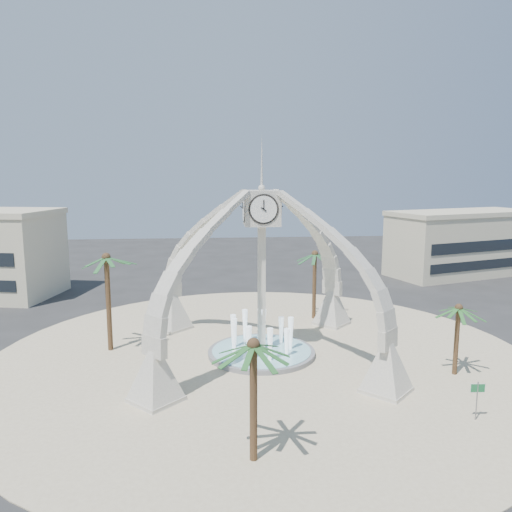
{
  "coord_description": "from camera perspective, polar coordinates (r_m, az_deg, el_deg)",
  "views": [
    {
      "loc": [
        -3.67,
        -35.48,
        13.48
      ],
      "look_at": [
        -0.23,
        2.0,
        7.24
      ],
      "focal_mm": 35.0,
      "sensor_mm": 36.0,
      "label": 1
    }
  ],
  "objects": [
    {
      "name": "building_ne",
      "position": [
        72.44,
        22.51,
        1.42
      ],
      "size": [
        21.87,
        14.17,
        8.6
      ],
      "rotation": [
        0.0,
        0.0,
        0.31
      ],
      "color": "beige",
      "rests_on": "ground"
    },
    {
      "name": "palm_east",
      "position": [
        35.86,
        22.16,
        -5.6
      ],
      "size": [
        3.97,
        3.97,
        5.32
      ],
      "rotation": [
        0.0,
        0.0,
        0.22
      ],
      "color": "brown",
      "rests_on": "ground"
    },
    {
      "name": "palm_south",
      "position": [
        23.13,
        -0.3,
        -10.28
      ],
      "size": [
        4.66,
        4.66,
        6.5
      ],
      "rotation": [
        0.0,
        0.0,
        0.24
      ],
      "color": "brown",
      "rests_on": "ground"
    },
    {
      "name": "fountain",
      "position": [
        38.03,
        0.63,
        -10.89
      ],
      "size": [
        8.0,
        8.0,
        3.62
      ],
      "color": "gray",
      "rests_on": "ground"
    },
    {
      "name": "ground",
      "position": [
        38.13,
        0.63,
        -11.29
      ],
      "size": [
        140.0,
        140.0,
        0.0
      ],
      "primitive_type": "plane",
      "color": "#282828",
      "rests_on": "ground"
    },
    {
      "name": "plaza",
      "position": [
        38.12,
        0.63,
        -11.25
      ],
      "size": [
        40.0,
        40.0,
        0.06
      ],
      "primitive_type": "cylinder",
      "color": "beige",
      "rests_on": "ground"
    },
    {
      "name": "clock_tower",
      "position": [
        36.35,
        0.65,
        -1.68
      ],
      "size": [
        17.94,
        17.94,
        16.3
      ],
      "color": "beige",
      "rests_on": "ground"
    },
    {
      "name": "palm_west",
      "position": [
        38.95,
        -16.74,
        -0.33
      ],
      "size": [
        5.46,
        5.46,
        8.07
      ],
      "rotation": [
        0.0,
        0.0,
        -0.41
      ],
      "color": "brown",
      "rests_on": "ground"
    },
    {
      "name": "palm_north",
      "position": [
        46.2,
        6.75,
        0.14
      ],
      "size": [
        4.56,
        4.56,
        6.92
      ],
      "rotation": [
        0.0,
        0.0,
        0.2
      ],
      "color": "brown",
      "rests_on": "ground"
    },
    {
      "name": "street_sign",
      "position": [
        30.75,
        23.97,
        -14.11
      ],
      "size": [
        0.84,
        0.08,
        2.28
      ],
      "rotation": [
        0.0,
        0.0,
        -0.06
      ],
      "color": "slate",
      "rests_on": "ground"
    }
  ]
}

